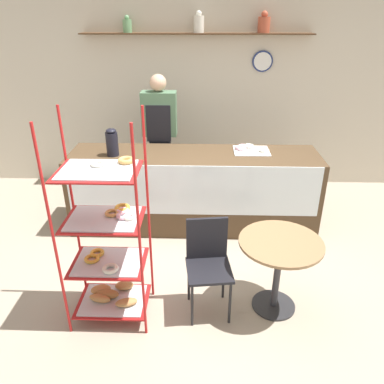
{
  "coord_description": "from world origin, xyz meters",
  "views": [
    {
      "loc": [
        0.1,
        -3.01,
        2.46
      ],
      "look_at": [
        0.0,
        0.39,
        0.8
      ],
      "focal_mm": 35.0,
      "sensor_mm": 36.0,
      "label": 1
    }
  ],
  "objects_px": {
    "pastry_rack": "(108,247)",
    "cafe_chair": "(208,257)",
    "person_worker": "(160,137)",
    "cafe_table": "(279,258)",
    "coffee_carafe": "(112,142)",
    "donut_tray_counter": "(250,149)"
  },
  "relations": [
    {
      "from": "person_worker",
      "to": "coffee_carafe",
      "type": "xyz_separation_m",
      "value": [
        -0.48,
        -0.62,
        0.13
      ]
    },
    {
      "from": "pastry_rack",
      "to": "cafe_table",
      "type": "xyz_separation_m",
      "value": [
        1.45,
        0.1,
        -0.16
      ]
    },
    {
      "from": "cafe_table",
      "to": "coffee_carafe",
      "type": "bearing_deg",
      "value": 140.69
    },
    {
      "from": "cafe_table",
      "to": "cafe_chair",
      "type": "distance_m",
      "value": 0.61
    },
    {
      "from": "donut_tray_counter",
      "to": "pastry_rack",
      "type": "bearing_deg",
      "value": -128.16
    },
    {
      "from": "pastry_rack",
      "to": "cafe_chair",
      "type": "relative_size",
      "value": 2.1
    },
    {
      "from": "person_worker",
      "to": "cafe_table",
      "type": "xyz_separation_m",
      "value": [
        1.23,
        -2.02,
        -0.43
      ]
    },
    {
      "from": "person_worker",
      "to": "cafe_table",
      "type": "height_order",
      "value": "person_worker"
    },
    {
      "from": "pastry_rack",
      "to": "coffee_carafe",
      "type": "xyz_separation_m",
      "value": [
        -0.26,
        1.5,
        0.4
      ]
    },
    {
      "from": "coffee_carafe",
      "to": "pastry_rack",
      "type": "bearing_deg",
      "value": -80.09
    },
    {
      "from": "pastry_rack",
      "to": "donut_tray_counter",
      "type": "distance_m",
      "value": 2.19
    },
    {
      "from": "cafe_chair",
      "to": "coffee_carafe",
      "type": "xyz_separation_m",
      "value": [
        -1.1,
        1.39,
        0.57
      ]
    },
    {
      "from": "cafe_table",
      "to": "cafe_chair",
      "type": "xyz_separation_m",
      "value": [
        -0.61,
        0.01,
        -0.01
      ]
    },
    {
      "from": "pastry_rack",
      "to": "donut_tray_counter",
      "type": "xyz_separation_m",
      "value": [
        1.35,
        1.71,
        0.26
      ]
    },
    {
      "from": "donut_tray_counter",
      "to": "person_worker",
      "type": "bearing_deg",
      "value": 159.93
    },
    {
      "from": "cafe_chair",
      "to": "person_worker",
      "type": "bearing_deg",
      "value": 99.9
    },
    {
      "from": "pastry_rack",
      "to": "coffee_carafe",
      "type": "height_order",
      "value": "pastry_rack"
    },
    {
      "from": "person_worker",
      "to": "cafe_chair",
      "type": "xyz_separation_m",
      "value": [
        0.62,
        -2.01,
        -0.44
      ]
    },
    {
      "from": "person_worker",
      "to": "cafe_chair",
      "type": "height_order",
      "value": "person_worker"
    },
    {
      "from": "pastry_rack",
      "to": "coffee_carafe",
      "type": "bearing_deg",
      "value": 99.91
    },
    {
      "from": "pastry_rack",
      "to": "cafe_chair",
      "type": "bearing_deg",
      "value": 7.55
    },
    {
      "from": "person_worker",
      "to": "cafe_chair",
      "type": "bearing_deg",
      "value": -72.99
    }
  ]
}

